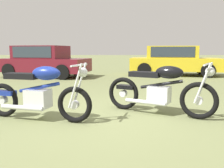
# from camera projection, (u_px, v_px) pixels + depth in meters

# --- Properties ---
(ground_plane) EXTENTS (120.00, 120.00, 0.00)m
(ground_plane) POSITION_uv_depth(u_px,v_px,m) (101.00, 117.00, 4.40)
(ground_plane) COLOR olive
(motorcycle_blue) EXTENTS (2.01, 0.82, 1.02)m
(motorcycle_blue) POSITION_uv_depth(u_px,v_px,m) (38.00, 93.00, 4.16)
(motorcycle_blue) COLOR black
(motorcycle_blue) RESTS_ON ground
(motorcycle_black) EXTENTS (1.94, 1.24, 1.02)m
(motorcycle_black) POSITION_uv_depth(u_px,v_px,m) (159.00, 89.00, 4.53)
(motorcycle_black) COLOR black
(motorcycle_black) RESTS_ON ground
(car_burgundy) EXTENTS (4.31, 2.68, 1.43)m
(car_burgundy) POSITION_uv_depth(u_px,v_px,m) (43.00, 60.00, 11.02)
(car_burgundy) COLOR maroon
(car_burgundy) RESTS_ON ground
(car_yellow) EXTENTS (4.48, 2.48, 1.43)m
(car_yellow) POSITION_uv_depth(u_px,v_px,m) (173.00, 59.00, 11.67)
(car_yellow) COLOR gold
(car_yellow) RESTS_ON ground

